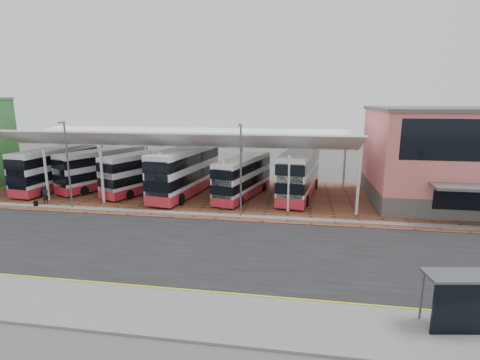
{
  "coord_description": "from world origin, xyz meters",
  "views": [
    {
      "loc": [
        6.92,
        -24.39,
        10.11
      ],
      "look_at": [
        1.85,
        6.79,
        3.18
      ],
      "focal_mm": 28.0,
      "sensor_mm": 36.0,
      "label": 1
    }
  ],
  "objects_px": {
    "bus_2": "(145,172)",
    "pedestrian": "(45,195)",
    "bus_4": "(243,177)",
    "bus_shelter": "(469,297)",
    "bus_0": "(57,168)",
    "terminal": "(471,157)",
    "bus_1": "(103,169)",
    "bus_3": "(185,171)",
    "bus_5": "(300,173)"
  },
  "relations": [
    {
      "from": "bus_2",
      "to": "pedestrian",
      "type": "relative_size",
      "value": 5.88
    },
    {
      "from": "terminal",
      "to": "bus_4",
      "type": "height_order",
      "value": "terminal"
    },
    {
      "from": "terminal",
      "to": "bus_2",
      "type": "relative_size",
      "value": 1.73
    },
    {
      "from": "bus_3",
      "to": "bus_5",
      "type": "xyz_separation_m",
      "value": [
        11.94,
        1.19,
        -0.05
      ]
    },
    {
      "from": "terminal",
      "to": "bus_1",
      "type": "distance_m",
      "value": 38.28
    },
    {
      "from": "bus_3",
      "to": "bus_5",
      "type": "relative_size",
      "value": 1.02
    },
    {
      "from": "bus_2",
      "to": "pedestrian",
      "type": "xyz_separation_m",
      "value": [
        -7.49,
        -6.41,
        -1.25
      ]
    },
    {
      "from": "terminal",
      "to": "bus_4",
      "type": "bearing_deg",
      "value": -177.18
    },
    {
      "from": "terminal",
      "to": "bus_2",
      "type": "height_order",
      "value": "terminal"
    },
    {
      "from": "terminal",
      "to": "bus_3",
      "type": "bearing_deg",
      "value": -178.1
    },
    {
      "from": "bus_1",
      "to": "bus_3",
      "type": "distance_m",
      "value": 10.27
    },
    {
      "from": "terminal",
      "to": "bus_shelter",
      "type": "distance_m",
      "value": 24.06
    },
    {
      "from": "bus_3",
      "to": "bus_0",
      "type": "bearing_deg",
      "value": -172.04
    },
    {
      "from": "bus_0",
      "to": "bus_2",
      "type": "bearing_deg",
      "value": 8.59
    },
    {
      "from": "bus_0",
      "to": "bus_3",
      "type": "xyz_separation_m",
      "value": [
        15.14,
        -0.25,
        0.16
      ]
    },
    {
      "from": "terminal",
      "to": "bus_0",
      "type": "height_order",
      "value": "terminal"
    },
    {
      "from": "bus_1",
      "to": "bus_3",
      "type": "height_order",
      "value": "bus_3"
    },
    {
      "from": "bus_1",
      "to": "bus_shelter",
      "type": "distance_m",
      "value": 37.26
    },
    {
      "from": "terminal",
      "to": "bus_0",
      "type": "bearing_deg",
      "value": -179.1
    },
    {
      "from": "terminal",
      "to": "pedestrian",
      "type": "bearing_deg",
      "value": -170.51
    },
    {
      "from": "bus_2",
      "to": "bus_4",
      "type": "xyz_separation_m",
      "value": [
        11.01,
        -0.75,
        -0.09
      ]
    },
    {
      "from": "bus_shelter",
      "to": "bus_0",
      "type": "bearing_deg",
      "value": 138.85
    },
    {
      "from": "terminal",
      "to": "bus_1",
      "type": "relative_size",
      "value": 1.73
    },
    {
      "from": "bus_2",
      "to": "bus_4",
      "type": "distance_m",
      "value": 11.04
    },
    {
      "from": "pedestrian",
      "to": "bus_shelter",
      "type": "relative_size",
      "value": 0.55
    },
    {
      "from": "terminal",
      "to": "bus_shelter",
      "type": "bearing_deg",
      "value": -111.25
    },
    {
      "from": "bus_1",
      "to": "bus_5",
      "type": "xyz_separation_m",
      "value": [
        22.12,
        -0.2,
        0.23
      ]
    },
    {
      "from": "pedestrian",
      "to": "bus_4",
      "type": "bearing_deg",
      "value": -55.1
    },
    {
      "from": "bus_0",
      "to": "bus_4",
      "type": "distance_m",
      "value": 21.34
    },
    {
      "from": "bus_2",
      "to": "pedestrian",
      "type": "height_order",
      "value": "bus_2"
    },
    {
      "from": "bus_2",
      "to": "bus_shelter",
      "type": "relative_size",
      "value": 3.22
    },
    {
      "from": "bus_3",
      "to": "bus_5",
      "type": "distance_m",
      "value": 12.0
    },
    {
      "from": "terminal",
      "to": "bus_shelter",
      "type": "height_order",
      "value": "terminal"
    },
    {
      "from": "bus_5",
      "to": "bus_shelter",
      "type": "bearing_deg",
      "value": -63.33
    },
    {
      "from": "bus_3",
      "to": "pedestrian",
      "type": "xyz_separation_m",
      "value": [
        -12.31,
        -5.81,
        -1.55
      ]
    },
    {
      "from": "bus_2",
      "to": "bus_5",
      "type": "distance_m",
      "value": 16.77
    },
    {
      "from": "pedestrian",
      "to": "bus_shelter",
      "type": "distance_m",
      "value": 35.28
    },
    {
      "from": "bus_1",
      "to": "bus_2",
      "type": "height_order",
      "value": "bus_1"
    },
    {
      "from": "bus_3",
      "to": "terminal",
      "type": "bearing_deg",
      "value": 10.82
    },
    {
      "from": "bus_2",
      "to": "bus_0",
      "type": "bearing_deg",
      "value": -155.12
    },
    {
      "from": "bus_shelter",
      "to": "bus_2",
      "type": "bearing_deg",
      "value": 128.68
    },
    {
      "from": "terminal",
      "to": "bus_5",
      "type": "relative_size",
      "value": 1.53
    },
    {
      "from": "bus_0",
      "to": "bus_5",
      "type": "xyz_separation_m",
      "value": [
        27.08,
        0.93,
        0.11
      ]
    },
    {
      "from": "bus_1",
      "to": "bus_shelter",
      "type": "bearing_deg",
      "value": -12.95
    },
    {
      "from": "bus_4",
      "to": "terminal",
      "type": "bearing_deg",
      "value": 17.21
    },
    {
      "from": "bus_2",
      "to": "terminal",
      "type": "bearing_deg",
      "value": 23.51
    },
    {
      "from": "bus_3",
      "to": "pedestrian",
      "type": "relative_size",
      "value": 6.79
    },
    {
      "from": "bus_5",
      "to": "terminal",
      "type": "bearing_deg",
      "value": 7.5
    },
    {
      "from": "bus_0",
      "to": "bus_shelter",
      "type": "xyz_separation_m",
      "value": [
        34.51,
        -21.57,
        -0.66
      ]
    },
    {
      "from": "bus_1",
      "to": "pedestrian",
      "type": "bearing_deg",
      "value": -81.97
    }
  ]
}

